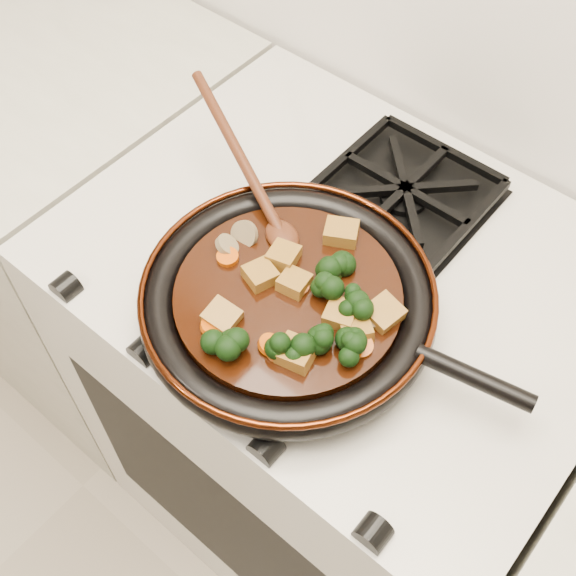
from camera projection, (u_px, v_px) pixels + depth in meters
The scene contains 31 objects.
stove at pixel (330, 406), 1.35m from camera, with size 0.76×0.60×0.90m, color beige.
burner_grate_front at pixel (279, 318), 0.91m from camera, with size 0.23×0.23×0.03m, color black, non-canonical shape.
burner_grate_back at pixel (405, 193), 1.04m from camera, with size 0.23×0.23×0.03m, color black, non-canonical shape.
skillet at pixel (289, 301), 0.89m from camera, with size 0.49×0.37×0.05m.
braising_sauce at pixel (288, 298), 0.89m from camera, with size 0.28×0.28×0.02m, color black.
tofu_cube_0 at pixel (222, 317), 0.85m from camera, with size 0.04×0.04×0.02m, color olive.
tofu_cube_1 at pixel (260, 275), 0.89m from camera, with size 0.04×0.04×0.02m, color olive.
tofu_cube_2 at pixel (296, 353), 0.82m from camera, with size 0.04×0.04×0.02m, color olive.
tofu_cube_3 at pixel (356, 330), 0.84m from camera, with size 0.04×0.03×0.02m, color olive.
tofu_cube_4 at pixel (341, 233), 0.93m from camera, with size 0.04×0.04×0.02m, color olive.
tofu_cube_5 at pixel (283, 257), 0.90m from camera, with size 0.04×0.04×0.02m, color olive.
tofu_cube_6 at pixel (384, 313), 0.85m from camera, with size 0.04×0.04×0.02m, color olive.
tofu_cube_7 at pixel (341, 315), 0.85m from camera, with size 0.04×0.04×0.02m, color olive.
tofu_cube_8 at pixel (294, 283), 0.88m from camera, with size 0.03×0.03×0.02m, color olive.
broccoli_floret_0 at pixel (291, 348), 0.82m from camera, with size 0.06×0.06×0.05m, color black, non-canonical shape.
broccoli_floret_1 at pixel (353, 309), 0.85m from camera, with size 0.06×0.06×0.05m, color black, non-canonical shape.
broccoli_floret_2 at pixel (338, 272), 0.89m from camera, with size 0.06×0.06×0.05m, color black, non-canonical shape.
broccoli_floret_3 at pixel (331, 290), 0.87m from camera, with size 0.06×0.06×0.06m, color black, non-canonical shape.
broccoli_floret_4 at pixel (328, 339), 0.83m from camera, with size 0.06×0.06×0.05m, color black, non-canonical shape.
broccoli_floret_5 at pixel (228, 341), 0.83m from camera, with size 0.06×0.06×0.05m, color black, non-canonical shape.
broccoli_floret_6 at pixel (348, 344), 0.82m from camera, with size 0.06×0.06×0.06m, color black, non-canonical shape.
carrot_coin_0 at pixel (298, 285), 0.88m from camera, with size 0.03×0.03×0.01m, color #C94B05.
carrot_coin_1 at pixel (361, 346), 0.83m from camera, with size 0.03×0.03×0.01m, color #C94B05.
carrot_coin_2 at pixel (270, 345), 0.83m from camera, with size 0.03×0.03×0.01m, color #C94B05.
carrot_coin_3 at pixel (213, 327), 0.85m from camera, with size 0.03×0.03×0.01m, color #C94B05.
carrot_coin_4 at pixel (228, 257), 0.91m from camera, with size 0.03×0.03×0.01m, color #C94B05.
carrot_coin_5 at pixel (278, 351), 0.83m from camera, with size 0.03×0.03×0.01m, color #C94B05.
mushroom_slice_0 at pixel (370, 315), 0.85m from camera, with size 0.03×0.03×0.01m, color olive.
mushroom_slice_1 at pixel (227, 245), 0.92m from camera, with size 0.03×0.03×0.01m, color olive.
mushroom_slice_2 at pixel (244, 234), 0.93m from camera, with size 0.04×0.04×0.01m, color olive.
wooden_spoon at pixel (255, 184), 0.95m from camera, with size 0.17×0.09×0.27m.
Camera 1 is at (0.33, 1.17, 1.68)m, focal length 45.00 mm.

